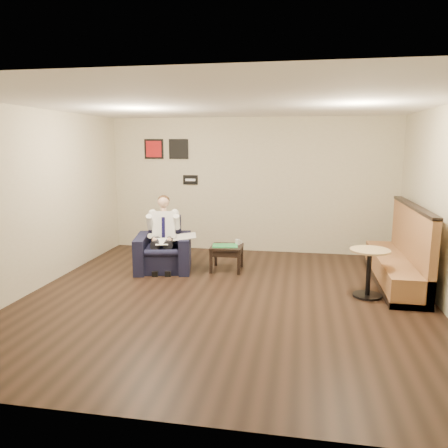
% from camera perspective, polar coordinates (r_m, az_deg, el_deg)
% --- Properties ---
extents(ground, '(6.00, 6.00, 0.00)m').
position_cam_1_polar(ground, '(6.58, 0.32, -9.62)').
color(ground, black).
rests_on(ground, ground).
extents(wall_back, '(6.00, 0.02, 2.80)m').
position_cam_1_polar(wall_back, '(9.20, 3.53, 5.05)').
color(wall_back, beige).
rests_on(wall_back, ground).
extents(wall_front, '(6.00, 0.02, 2.80)m').
position_cam_1_polar(wall_front, '(3.38, -8.40, -4.32)').
color(wall_front, beige).
rests_on(wall_front, ground).
extents(wall_left, '(0.02, 6.00, 2.80)m').
position_cam_1_polar(wall_left, '(7.37, -23.35, 2.90)').
color(wall_left, beige).
rests_on(wall_left, ground).
extents(ceiling, '(6.00, 6.00, 0.02)m').
position_cam_1_polar(ceiling, '(6.21, 0.34, 15.45)').
color(ceiling, white).
rests_on(ceiling, wall_back).
extents(seating_sign, '(0.32, 0.02, 0.20)m').
position_cam_1_polar(seating_sign, '(9.41, -4.40, 5.77)').
color(seating_sign, black).
rests_on(seating_sign, wall_back).
extents(art_print_left, '(0.42, 0.03, 0.42)m').
position_cam_1_polar(art_print_left, '(9.61, -9.14, 9.65)').
color(art_print_left, '#B41618').
rests_on(art_print_left, wall_back).
extents(art_print_right, '(0.42, 0.03, 0.42)m').
position_cam_1_polar(art_print_right, '(9.45, -5.95, 9.71)').
color(art_print_right, black).
rests_on(art_print_right, wall_back).
extents(armchair, '(1.15, 1.15, 0.93)m').
position_cam_1_polar(armchair, '(7.96, -7.94, -2.68)').
color(armchair, black).
rests_on(armchair, ground).
extents(seated_man, '(0.79, 1.02, 1.28)m').
position_cam_1_polar(seated_man, '(7.80, -8.05, -1.65)').
color(seated_man, white).
rests_on(seated_man, armchair).
extents(lap_papers, '(0.29, 0.35, 0.01)m').
position_cam_1_polar(lap_papers, '(7.72, -8.12, -2.28)').
color(lap_papers, white).
rests_on(lap_papers, seated_man).
extents(newspaper, '(0.53, 0.60, 0.01)m').
position_cam_1_polar(newspaper, '(7.80, -5.18, -1.63)').
color(newspaper, silver).
rests_on(newspaper, armchair).
extents(side_table, '(0.57, 0.57, 0.45)m').
position_cam_1_polar(side_table, '(7.91, 0.37, -4.45)').
color(side_table, black).
rests_on(side_table, ground).
extents(green_folder, '(0.50, 0.39, 0.01)m').
position_cam_1_polar(green_folder, '(7.84, 0.13, -2.84)').
color(green_folder, green).
rests_on(green_folder, side_table).
extents(coffee_mug, '(0.08, 0.08, 0.10)m').
position_cam_1_polar(coffee_mug, '(7.94, 1.80, -2.37)').
color(coffee_mug, white).
rests_on(coffee_mug, side_table).
extents(smartphone, '(0.15, 0.09, 0.01)m').
position_cam_1_polar(smartphone, '(8.00, 0.90, -2.58)').
color(smartphone, black).
rests_on(smartphone, side_table).
extents(banquette, '(0.60, 2.50, 1.28)m').
position_cam_1_polar(banquette, '(7.61, 21.56, -2.59)').
color(banquette, '#96633A').
rests_on(banquette, ground).
extents(cafe_table, '(0.68, 0.68, 0.73)m').
position_cam_1_polar(cafe_table, '(6.88, 18.36, -6.10)').
color(cafe_table, tan).
rests_on(cafe_table, ground).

